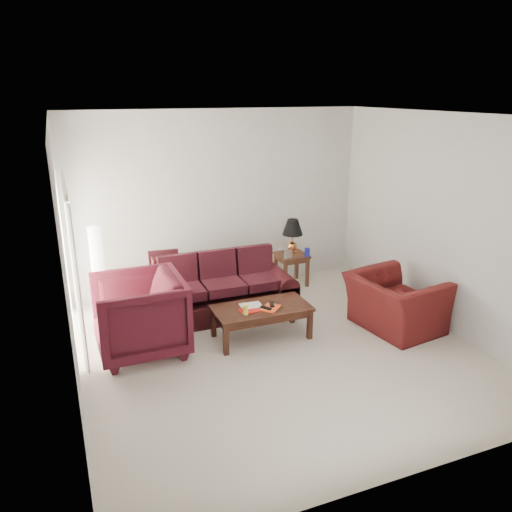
{
  "coord_description": "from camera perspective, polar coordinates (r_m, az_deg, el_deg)",
  "views": [
    {
      "loc": [
        -2.46,
        -5.34,
        3.26
      ],
      "look_at": [
        0.0,
        0.85,
        1.05
      ],
      "focal_mm": 35.0,
      "sensor_mm": 36.0,
      "label": 1
    }
  ],
  "objects": [
    {
      "name": "remote_b",
      "position": [
        6.85,
        1.82,
        -5.49
      ],
      "size": [
        0.11,
        0.19,
        0.02
      ],
      "primitive_type": "cube",
      "rotation": [
        0.0,
        0.0,
        -0.31
      ],
      "color": "black",
      "rests_on": "coffee_table"
    },
    {
      "name": "table_lamp",
      "position": [
        8.69,
        4.19,
        2.26
      ],
      "size": [
        0.46,
        0.46,
        0.6
      ],
      "primitive_type": null,
      "rotation": [
        0.0,
        0.0,
        0.34
      ],
      "color": "#DE8845",
      "rests_on": "end_table"
    },
    {
      "name": "picture_frame",
      "position": [
        8.73,
        2.99,
        0.88
      ],
      "size": [
        0.14,
        0.17,
        0.05
      ],
      "primitive_type": "cube",
      "rotation": [
        1.36,
        0.0,
        -0.05
      ],
      "color": "silver",
      "rests_on": "end_table"
    },
    {
      "name": "blinds",
      "position": [
        6.99,
        -20.21,
        -0.99
      ],
      "size": [
        0.1,
        2.0,
        2.16
      ],
      "primitive_type": "cube",
      "color": "silver",
      "rests_on": "ground"
    },
    {
      "name": "magazine_red",
      "position": [
        6.71,
        -0.74,
        -6.22
      ],
      "size": [
        0.27,
        0.21,
        0.01
      ],
      "primitive_type": "cube",
      "rotation": [
        0.0,
        0.0,
        0.06
      ],
      "color": "red",
      "rests_on": "coffee_table"
    },
    {
      "name": "clock",
      "position": [
        8.47,
        3.71,
        0.21
      ],
      "size": [
        0.15,
        0.07,
        0.14
      ],
      "primitive_type": "cube",
      "rotation": [
        0.0,
        0.0,
        0.18
      ],
      "color": "silver",
      "rests_on": "end_table"
    },
    {
      "name": "floor",
      "position": [
        6.73,
        2.72,
        -10.67
      ],
      "size": [
        5.0,
        5.0,
        0.0
      ],
      "primitive_type": "plane",
      "color": "beige",
      "rests_on": "ground"
    },
    {
      "name": "coffee_table",
      "position": [
        6.93,
        0.61,
        -7.57
      ],
      "size": [
        1.48,
        1.13,
        0.46
      ],
      "primitive_type": null,
      "rotation": [
        0.0,
        0.0,
        -0.4
      ],
      "color": "black",
      "rests_on": "ground"
    },
    {
      "name": "magazine_orange",
      "position": [
        6.78,
        1.7,
        -5.94
      ],
      "size": [
        0.34,
        0.34,
        0.02
      ],
      "primitive_type": "cube",
      "rotation": [
        0.0,
        0.0,
        0.75
      ],
      "color": "#F44D1C",
      "rests_on": "coffee_table"
    },
    {
      "name": "sofa",
      "position": [
        7.55,
        -3.99,
        -3.53
      ],
      "size": [
        2.21,
        0.96,
        0.9
      ],
      "primitive_type": null,
      "rotation": [
        0.0,
        0.0,
        0.0
      ],
      "color": "black",
      "rests_on": "ground"
    },
    {
      "name": "blue_canister",
      "position": [
        8.59,
        5.86,
        0.42
      ],
      "size": [
        0.11,
        0.11,
        0.14
      ],
      "primitive_type": "cylinder",
      "rotation": [
        0.0,
        0.0,
        0.23
      ],
      "color": "#161A95",
      "rests_on": "end_table"
    },
    {
      "name": "armchair_right",
      "position": [
        7.4,
        15.61,
        -5.19
      ],
      "size": [
        1.21,
        1.34,
        0.78
      ],
      "primitive_type": "imported",
      "rotation": [
        0.0,
        0.0,
        1.72
      ],
      "color": "#481010",
      "rests_on": "ground"
    },
    {
      "name": "floor_lamp",
      "position": [
        7.8,
        -17.56,
        -1.66
      ],
      "size": [
        0.28,
        0.28,
        1.41
      ],
      "primitive_type": null,
      "rotation": [
        0.0,
        0.0,
        0.26
      ],
      "color": "white",
      "rests_on": "ground"
    },
    {
      "name": "armchair_left",
      "position": [
        6.63,
        -13.18,
        -6.62
      ],
      "size": [
        1.15,
        1.12,
        1.03
      ],
      "primitive_type": "imported",
      "rotation": [
        0.0,
        0.0,
        -1.56
      ],
      "color": "#3E0E18",
      "rests_on": "ground"
    },
    {
      "name": "yellow_glass",
      "position": [
        6.59,
        -1.2,
        -6.19
      ],
      "size": [
        0.08,
        0.08,
        0.12
      ],
      "primitive_type": "cylinder",
      "rotation": [
        0.0,
        0.0,
        -0.05
      ],
      "color": "yellow",
      "rests_on": "coffee_table"
    },
    {
      "name": "remote_a",
      "position": [
        6.74,
        1.14,
        -5.94
      ],
      "size": [
        0.12,
        0.17,
        0.02
      ],
      "primitive_type": "cube",
      "rotation": [
        0.0,
        0.0,
        0.49
      ],
      "color": "black",
      "rests_on": "coffee_table"
    },
    {
      "name": "magazine_white",
      "position": [
        6.84,
        -0.56,
        -5.71
      ],
      "size": [
        0.3,
        0.23,
        0.02
      ],
      "primitive_type": "cube",
      "rotation": [
        0.0,
        0.0,
        -0.04
      ],
      "color": "white",
      "rests_on": "coffee_table"
    },
    {
      "name": "throw_pillow",
      "position": [
        7.79,
        -10.46,
        -0.96
      ],
      "size": [
        0.46,
        0.24,
        0.47
      ],
      "primitive_type": "cube",
      "rotation": [
        -0.21,
        0.0,
        -0.06
      ],
      "color": "black",
      "rests_on": "sofa"
    },
    {
      "name": "end_table",
      "position": [
        8.79,
        4.04,
        -1.51
      ],
      "size": [
        0.52,
        0.52,
        0.56
      ],
      "primitive_type": null,
      "rotation": [
        0.0,
        0.0,
        0.02
      ],
      "color": "#58241E",
      "rests_on": "ground"
    }
  ]
}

